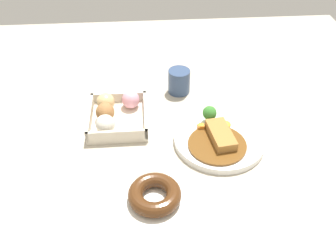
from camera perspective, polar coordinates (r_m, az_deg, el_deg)
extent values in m
plane|color=#B2A893|center=(0.98, -0.60, -2.98)|extent=(1.60, 1.60, 0.00)
cylinder|color=white|center=(0.99, 8.03, -2.17)|extent=(0.24, 0.24, 0.02)
cylinder|color=brown|center=(0.96, 7.71, -2.90)|extent=(0.15, 0.15, 0.01)
cube|color=#A87538|center=(0.96, 8.27, -1.35)|extent=(0.12, 0.07, 0.02)
cylinder|color=white|center=(1.01, 8.93, -0.24)|extent=(0.07, 0.07, 0.00)
ellipsoid|color=yellow|center=(1.01, 8.99, 0.23)|extent=(0.03, 0.03, 0.02)
cylinder|color=#8CB766|center=(1.02, 6.43, 1.02)|extent=(0.01, 0.01, 0.02)
sphere|color=#387A2D|center=(1.01, 6.53, 2.03)|extent=(0.04, 0.04, 0.04)
cube|color=orange|center=(1.00, 5.09, -0.18)|extent=(0.02, 0.02, 0.01)
cube|color=orange|center=(1.00, 5.26, -0.13)|extent=(0.02, 0.02, 0.02)
cube|color=beige|center=(1.06, -7.76, 0.82)|extent=(0.18, 0.17, 0.01)
cube|color=beige|center=(1.11, -7.72, 4.51)|extent=(0.01, 0.17, 0.03)
cube|color=beige|center=(0.98, -8.01, -1.47)|extent=(0.01, 0.17, 0.03)
cube|color=beige|center=(1.05, -12.13, 1.50)|extent=(0.18, 0.01, 0.03)
cube|color=beige|center=(1.04, -3.54, 1.94)|extent=(0.18, 0.01, 0.03)
sphere|color=#DBB77A|center=(1.08, -9.72, 3.75)|extent=(0.05, 0.05, 0.05)
sphere|color=#9E6B3D|center=(1.04, -9.83, 2.16)|extent=(0.05, 0.05, 0.05)
sphere|color=silver|center=(1.00, -9.79, 0.29)|extent=(0.05, 0.05, 0.05)
sphere|color=pink|center=(1.08, -5.88, 4.14)|extent=(0.05, 0.05, 0.05)
cube|color=white|center=(0.85, -2.08, -11.44)|extent=(0.16, 0.16, 0.00)
torus|color=#4C2B14|center=(0.84, -2.11, -10.66)|extent=(0.12, 0.12, 0.03)
cylinder|color=#33476B|center=(1.16, 1.74, 7.01)|extent=(0.07, 0.07, 0.08)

